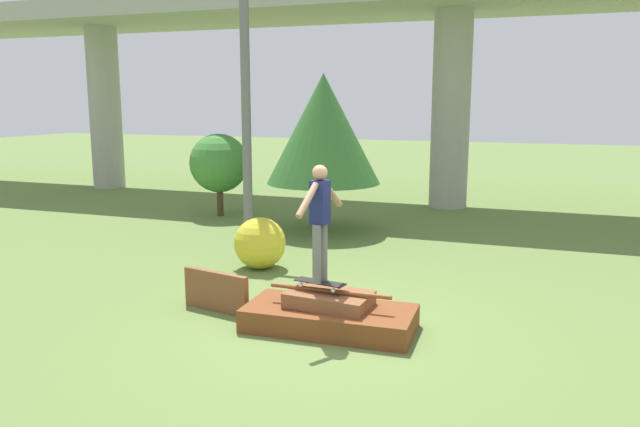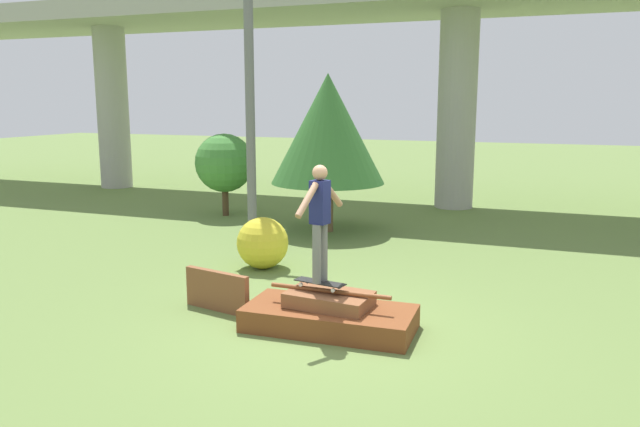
{
  "view_description": "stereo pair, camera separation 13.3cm",
  "coord_description": "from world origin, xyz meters",
  "px_view_note": "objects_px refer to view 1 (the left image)",
  "views": [
    {
      "loc": [
        2.67,
        -7.73,
        3.13
      ],
      "look_at": [
        -0.14,
        0.0,
        1.62
      ],
      "focal_mm": 35.0,
      "sensor_mm": 36.0,
      "label": 1
    },
    {
      "loc": [
        2.8,
        -7.68,
        3.13
      ],
      "look_at": [
        -0.14,
        0.0,
        1.62
      ],
      "focal_mm": 35.0,
      "sensor_mm": 36.0,
      "label": 2
    }
  ],
  "objects_px": {
    "utility_pole": "(246,97)",
    "skateboard": "(320,283)",
    "skater": "(320,215)",
    "tree_behind_left": "(323,129)",
    "tree_behind_right": "(219,163)",
    "bush_yellow_flowering": "(260,243)"
  },
  "relations": [
    {
      "from": "utility_pole",
      "to": "skater",
      "type": "bearing_deg",
      "value": -53.08
    },
    {
      "from": "skater",
      "to": "tree_behind_right",
      "type": "xyz_separation_m",
      "value": [
        -5.46,
        7.05,
        -0.16
      ]
    },
    {
      "from": "skateboard",
      "to": "utility_pole",
      "type": "xyz_separation_m",
      "value": [
        -3.24,
        4.31,
        2.53
      ]
    },
    {
      "from": "tree_behind_left",
      "to": "tree_behind_right",
      "type": "xyz_separation_m",
      "value": [
        -3.32,
        0.94,
        -1.01
      ]
    },
    {
      "from": "tree_behind_right",
      "to": "bush_yellow_flowering",
      "type": "bearing_deg",
      "value": -53.52
    },
    {
      "from": "skater",
      "to": "utility_pole",
      "type": "height_order",
      "value": "utility_pole"
    },
    {
      "from": "utility_pole",
      "to": "tree_behind_left",
      "type": "bearing_deg",
      "value": 58.59
    },
    {
      "from": "skater",
      "to": "tree_behind_right",
      "type": "height_order",
      "value": "skater"
    },
    {
      "from": "tree_behind_right",
      "to": "utility_pole",
      "type": "bearing_deg",
      "value": -51.01
    },
    {
      "from": "skater",
      "to": "tree_behind_left",
      "type": "xyz_separation_m",
      "value": [
        -2.14,
        6.11,
        0.85
      ]
    },
    {
      "from": "tree_behind_right",
      "to": "bush_yellow_flowering",
      "type": "distance_m",
      "value": 5.69
    },
    {
      "from": "utility_pole",
      "to": "bush_yellow_flowering",
      "type": "bearing_deg",
      "value": -57.75
    },
    {
      "from": "skater",
      "to": "utility_pole",
      "type": "relative_size",
      "value": 0.26
    },
    {
      "from": "utility_pole",
      "to": "skateboard",
      "type": "bearing_deg",
      "value": -53.08
    },
    {
      "from": "utility_pole",
      "to": "bush_yellow_flowering",
      "type": "distance_m",
      "value": 3.42
    },
    {
      "from": "tree_behind_left",
      "to": "skater",
      "type": "bearing_deg",
      "value": -70.71
    },
    {
      "from": "skater",
      "to": "utility_pole",
      "type": "bearing_deg",
      "value": 126.92
    },
    {
      "from": "tree_behind_left",
      "to": "tree_behind_right",
      "type": "relative_size",
      "value": 1.67
    },
    {
      "from": "bush_yellow_flowering",
      "to": "utility_pole",
      "type": "bearing_deg",
      "value": 122.25
    },
    {
      "from": "skateboard",
      "to": "skater",
      "type": "xyz_separation_m",
      "value": [
        0.0,
        0.0,
        0.94
      ]
    },
    {
      "from": "skateboard",
      "to": "skater",
      "type": "height_order",
      "value": "skater"
    },
    {
      "from": "skater",
      "to": "tree_behind_left",
      "type": "relative_size",
      "value": 0.43
    }
  ]
}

